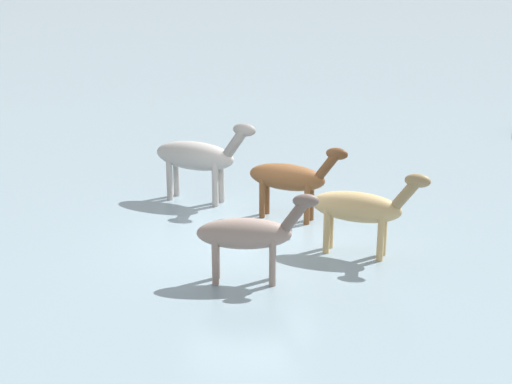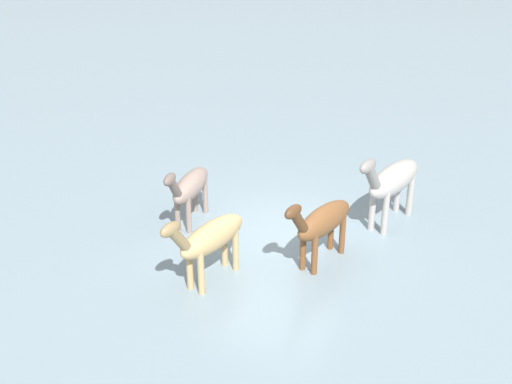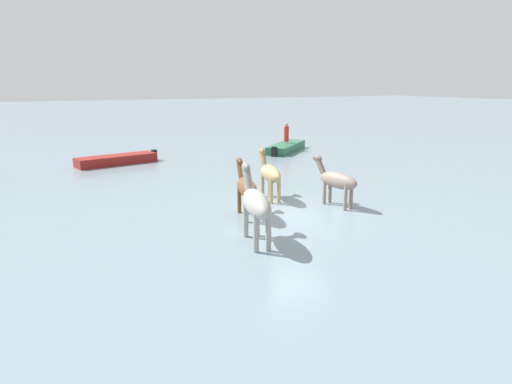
{
  "view_description": "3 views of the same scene",
  "coord_description": "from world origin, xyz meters",
  "px_view_note": "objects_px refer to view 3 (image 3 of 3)",
  "views": [
    {
      "loc": [
        -13.87,
        -2.75,
        5.72
      ],
      "look_at": [
        -0.12,
        -0.1,
        1.04
      ],
      "focal_mm": 51.12,
      "sensor_mm": 36.0,
      "label": 1
    },
    {
      "loc": [
        5.16,
        -11.55,
        7.27
      ],
      "look_at": [
        -0.66,
        0.09,
        0.93
      ],
      "focal_mm": 45.32,
      "sensor_mm": 36.0,
      "label": 2
    },
    {
      "loc": [
        6.96,
        11.83,
        4.21
      ],
      "look_at": [
        0.71,
        -0.92,
        0.69
      ],
      "focal_mm": 30.94,
      "sensor_mm": 36.0,
      "label": 3
    }
  ],
  "objects_px": {
    "boat_dinghy_port": "(286,149)",
    "horse_chestnut_trailing": "(256,203)",
    "horse_dark_mare": "(336,180)",
    "person_watcher_seated": "(286,133)",
    "horse_dun_straggler": "(246,187)",
    "boat_launch_far": "(117,161)",
    "horse_gray_outer": "(270,173)"
  },
  "relations": [
    {
      "from": "horse_dun_straggler",
      "to": "boat_launch_far",
      "type": "height_order",
      "value": "horse_dun_straggler"
    },
    {
      "from": "horse_gray_outer",
      "to": "boat_dinghy_port",
      "type": "distance_m",
      "value": 12.0
    },
    {
      "from": "horse_gray_outer",
      "to": "horse_chestnut_trailing",
      "type": "distance_m",
      "value": 4.65
    },
    {
      "from": "boat_dinghy_port",
      "to": "boat_launch_far",
      "type": "xyz_separation_m",
      "value": [
        10.39,
        0.03,
        -0.0
      ]
    },
    {
      "from": "horse_dark_mare",
      "to": "boat_launch_far",
      "type": "distance_m",
      "value": 13.14
    },
    {
      "from": "horse_dark_mare",
      "to": "person_watcher_seated",
      "type": "relative_size",
      "value": 1.84
    },
    {
      "from": "horse_gray_outer",
      "to": "horse_dun_straggler",
      "type": "bearing_deg",
      "value": 143.39
    },
    {
      "from": "horse_dun_straggler",
      "to": "horse_chestnut_trailing",
      "type": "height_order",
      "value": "horse_chestnut_trailing"
    },
    {
      "from": "horse_dun_straggler",
      "to": "boat_launch_far",
      "type": "xyz_separation_m",
      "value": [
        2.19,
        -11.64,
        -0.8
      ]
    },
    {
      "from": "boat_dinghy_port",
      "to": "horse_chestnut_trailing",
      "type": "bearing_deg",
      "value": -164.86
    },
    {
      "from": "horse_chestnut_trailing",
      "to": "boat_launch_far",
      "type": "height_order",
      "value": "horse_chestnut_trailing"
    },
    {
      "from": "horse_dun_straggler",
      "to": "horse_dark_mare",
      "type": "distance_m",
      "value": 3.34
    },
    {
      "from": "horse_dark_mare",
      "to": "horse_gray_outer",
      "type": "distance_m",
      "value": 2.48
    },
    {
      "from": "boat_launch_far",
      "to": "horse_gray_outer",
      "type": "bearing_deg",
      "value": 98.39
    },
    {
      "from": "horse_dun_straggler",
      "to": "boat_launch_far",
      "type": "distance_m",
      "value": 11.88
    },
    {
      "from": "horse_dark_mare",
      "to": "boat_dinghy_port",
      "type": "distance_m",
      "value": 12.91
    },
    {
      "from": "boat_dinghy_port",
      "to": "person_watcher_seated",
      "type": "relative_size",
      "value": 3.45
    },
    {
      "from": "horse_dark_mare",
      "to": "boat_launch_far",
      "type": "height_order",
      "value": "horse_dark_mare"
    },
    {
      "from": "horse_gray_outer",
      "to": "horse_chestnut_trailing",
      "type": "relative_size",
      "value": 0.89
    },
    {
      "from": "boat_launch_far",
      "to": "person_watcher_seated",
      "type": "xyz_separation_m",
      "value": [
        -10.5,
        -0.23,
        0.97
      ]
    },
    {
      "from": "boat_launch_far",
      "to": "person_watcher_seated",
      "type": "height_order",
      "value": "person_watcher_seated"
    },
    {
      "from": "horse_dark_mare",
      "to": "person_watcher_seated",
      "type": "xyz_separation_m",
      "value": [
        -4.98,
        -12.13,
        0.2
      ]
    },
    {
      "from": "horse_gray_outer",
      "to": "horse_dark_mare",
      "type": "bearing_deg",
      "value": -129.07
    },
    {
      "from": "horse_dark_mare",
      "to": "person_watcher_seated",
      "type": "bearing_deg",
      "value": -31.41
    },
    {
      "from": "horse_dun_straggler",
      "to": "horse_gray_outer",
      "type": "xyz_separation_m",
      "value": [
        -1.71,
        -1.61,
        0.01
      ]
    },
    {
      "from": "horse_dun_straggler",
      "to": "horse_dark_mare",
      "type": "relative_size",
      "value": 1.04
    },
    {
      "from": "horse_dun_straggler",
      "to": "person_watcher_seated",
      "type": "height_order",
      "value": "person_watcher_seated"
    },
    {
      "from": "person_watcher_seated",
      "to": "horse_dark_mare",
      "type": "bearing_deg",
      "value": 67.67
    },
    {
      "from": "horse_chestnut_trailing",
      "to": "boat_dinghy_port",
      "type": "bearing_deg",
      "value": -20.34
    },
    {
      "from": "horse_gray_outer",
      "to": "boat_dinghy_port",
      "type": "bearing_deg",
      "value": -22.87
    },
    {
      "from": "horse_dark_mare",
      "to": "horse_gray_outer",
      "type": "height_order",
      "value": "horse_gray_outer"
    },
    {
      "from": "horse_dun_straggler",
      "to": "horse_dark_mare",
      "type": "bearing_deg",
      "value": -82.35
    }
  ]
}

